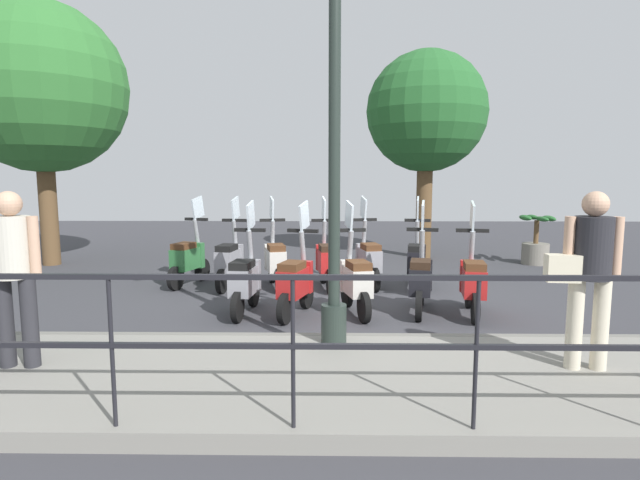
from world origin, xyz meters
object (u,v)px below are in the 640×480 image
at_px(scooter_far_3, 275,260).
at_px(scooter_near_1, 421,279).
at_px(scooter_near_0, 473,280).
at_px(scooter_near_3, 296,281).
at_px(scooter_far_4, 230,260).
at_px(tree_large, 40,88).
at_px(scooter_far_1, 368,259).
at_px(scooter_near_2, 355,280).
at_px(tree_distant, 426,113).
at_px(pedestrian_distant, 13,266).
at_px(pedestrian_with_bag, 589,267).
at_px(scooter_far_0, 416,260).
at_px(potted_palm, 536,244).
at_px(lamp_post_near, 334,142).
at_px(scooter_far_5, 189,258).
at_px(scooter_far_2, 326,260).
at_px(scooter_near_4, 245,279).

bearing_deg(scooter_far_3, scooter_near_1, -139.99).
height_order(scooter_near_0, scooter_near_3, same).
xyz_separation_m(scooter_near_1, scooter_far_4, (1.52, 2.92, 0.00)).
relative_size(tree_large, scooter_near_0, 3.54).
bearing_deg(scooter_near_1, scooter_far_1, 31.78).
relative_size(tree_large, scooter_near_2, 3.54).
bearing_deg(tree_distant, scooter_near_2, 159.45).
xyz_separation_m(pedestrian_distant, scooter_near_1, (2.41, -4.07, -0.60)).
xyz_separation_m(pedestrian_with_bag, pedestrian_distant, (-0.02, 5.09, 0.00)).
bearing_deg(scooter_far_0, potted_palm, -39.82).
bearing_deg(scooter_near_0, scooter_near_2, 98.97).
distance_m(lamp_post_near, scooter_near_3, 2.35).
bearing_deg(scooter_far_5, scooter_far_4, -88.17).
relative_size(pedestrian_with_bag, tree_distant, 0.34).
bearing_deg(scooter_far_5, tree_distant, -38.46).
relative_size(scooter_far_2, scooter_far_5, 1.00).
xyz_separation_m(scooter_far_2, scooter_far_3, (0.04, 0.87, 0.00)).
height_order(lamp_post_near, scooter_near_0, lamp_post_near).
xyz_separation_m(tree_distant, scooter_far_5, (-3.14, 4.63, -2.83)).
distance_m(pedestrian_with_bag, scooter_far_4, 5.58).
relative_size(lamp_post_near, scooter_far_5, 3.00).
xyz_separation_m(scooter_near_0, scooter_far_4, (1.63, 3.60, 0.00)).
height_order(scooter_near_1, scooter_near_4, same).
height_order(scooter_near_2, scooter_far_4, same).
xyz_separation_m(lamp_post_near, scooter_far_2, (3.22, 0.08, -1.73)).
xyz_separation_m(pedestrian_distant, scooter_far_0, (3.96, -4.29, -0.60)).
bearing_deg(potted_palm, tree_distant, 68.65).
relative_size(lamp_post_near, scooter_far_1, 3.00).
bearing_deg(scooter_near_1, scooter_near_4, 104.59).
distance_m(potted_palm, scooter_near_1, 5.12).
height_order(pedestrian_with_bag, scooter_near_0, pedestrian_with_bag).
xyz_separation_m(tree_large, potted_palm, (0.23, -10.42, -3.24)).
height_order(scooter_near_4, scooter_far_2, same).
distance_m(lamp_post_near, scooter_far_3, 3.81).
bearing_deg(scooter_far_0, pedestrian_distant, 143.76).
distance_m(lamp_post_near, tree_distant, 7.00).
height_order(tree_large, scooter_near_3, tree_large).
bearing_deg(tree_large, scooter_far_5, -119.92).
distance_m(pedestrian_distant, scooter_near_1, 4.77).
bearing_deg(scooter_near_1, tree_distant, 1.33).
distance_m(scooter_near_2, scooter_far_2, 1.66).
distance_m(tree_distant, scooter_near_1, 5.71).
relative_size(tree_large, tree_distant, 1.16).
distance_m(pedestrian_with_bag, scooter_near_1, 2.66).
relative_size(scooter_near_2, scooter_near_3, 1.00).
height_order(potted_palm, scooter_near_4, scooter_near_4).
bearing_deg(scooter_far_4, scooter_near_3, -135.53).
relative_size(scooter_far_1, scooter_far_4, 1.00).
relative_size(lamp_post_near, scooter_near_3, 3.00).
height_order(scooter_near_1, scooter_far_4, same).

